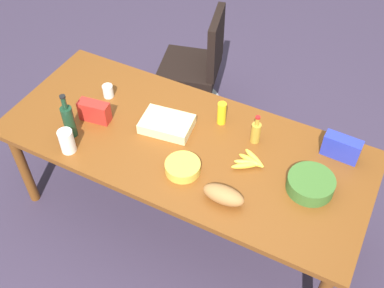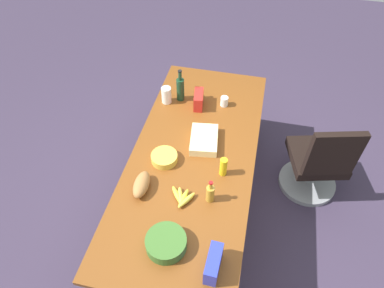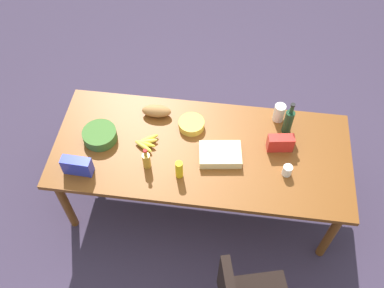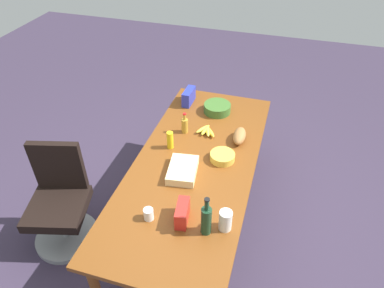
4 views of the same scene
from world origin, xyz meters
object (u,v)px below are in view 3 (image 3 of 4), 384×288
object	(u,v)px
dressing_bottle	(146,160)
chip_bag_red	(280,143)
salad_bowl	(100,135)
conference_table	(201,154)
wine_bottle	(288,121)
paper_cup	(287,170)
mayo_jar	(279,113)
bread_loaf	(157,111)
banana_bunch	(146,143)
sheet_cake	(220,154)
chip_bowl	(191,124)
mustard_bottle	(179,169)
chip_bag_blue	(77,166)

from	to	relation	value
dressing_bottle	chip_bag_red	bearing A→B (deg)	16.50
salad_bowl	chip_bag_red	world-z (taller)	chip_bag_red
conference_table	wine_bottle	distance (m)	0.73
paper_cup	mayo_jar	xyz separation A→B (m)	(-0.07, 0.53, 0.03)
bread_loaf	wine_bottle	distance (m)	1.06
banana_bunch	dressing_bottle	world-z (taller)	dressing_bottle
wine_bottle	banana_bunch	world-z (taller)	wine_bottle
mayo_jar	sheet_cake	world-z (taller)	mayo_jar
wine_bottle	dressing_bottle	size ratio (longest dim) A/B	1.56
chip_bowl	mustard_bottle	world-z (taller)	mustard_bottle
sheet_cake	salad_bowl	bearing A→B (deg)	176.54
mayo_jar	sheet_cake	bearing A→B (deg)	-134.75
paper_cup	dressing_bottle	world-z (taller)	dressing_bottle
conference_table	wine_bottle	xyz separation A→B (m)	(0.65, 0.27, 0.19)
conference_table	banana_bunch	size ratio (longest dim) A/B	11.58
chip_bowl	bread_loaf	size ratio (longest dim) A/B	0.87
banana_bunch	bread_loaf	bearing A→B (deg)	84.56
chip_bag_red	dressing_bottle	distance (m)	1.03
mayo_jar	chip_bag_blue	bearing A→B (deg)	-154.44
conference_table	mayo_jar	world-z (taller)	mayo_jar
wine_bottle	dressing_bottle	xyz separation A→B (m)	(-1.04, -0.48, -0.05)
mustard_bottle	conference_table	bearing A→B (deg)	62.39
salad_bowl	paper_cup	bearing A→B (deg)	-5.66
paper_cup	chip_bowl	xyz separation A→B (m)	(-0.76, 0.36, -0.01)
mustard_bottle	banana_bunch	xyz separation A→B (m)	(-0.30, 0.25, -0.06)
wine_bottle	chip_bag_red	xyz separation A→B (m)	(-0.05, -0.18, -0.05)
mustard_bottle	sheet_cake	bearing A→B (deg)	35.55
wine_bottle	chip_bowl	bearing A→B (deg)	-175.75
mustard_bottle	wine_bottle	distance (m)	0.95
paper_cup	wine_bottle	bearing A→B (deg)	90.47
banana_bunch	dressing_bottle	distance (m)	0.21
conference_table	banana_bunch	bearing A→B (deg)	-178.35
bread_loaf	dressing_bottle	distance (m)	0.51
conference_table	chip_bag_blue	size ratio (longest dim) A/B	10.57
mustard_bottle	chip_bowl	bearing A→B (deg)	86.39
bread_loaf	wine_bottle	size ratio (longest dim) A/B	0.75
sheet_cake	banana_bunch	world-z (taller)	sheet_cake
chip_bowl	wine_bottle	size ratio (longest dim) A/B	0.65
mayo_jar	dressing_bottle	distance (m)	1.14
mayo_jar	chip_bag_red	bearing A→B (deg)	-87.38
paper_cup	mayo_jar	distance (m)	0.53
wine_bottle	sheet_cake	bearing A→B (deg)	-147.22
conference_table	sheet_cake	size ratio (longest dim) A/B	7.27
conference_table	mustard_bottle	size ratio (longest dim) A/B	14.36
paper_cup	mustard_bottle	size ratio (longest dim) A/B	0.56
paper_cup	bread_loaf	size ratio (longest dim) A/B	0.38
banana_bunch	chip_bowl	bearing A→B (deg)	34.09
wine_bottle	salad_bowl	world-z (taller)	wine_bottle
mayo_jar	sheet_cake	distance (m)	0.62
chip_bag_blue	banana_bunch	bearing A→B (deg)	34.33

